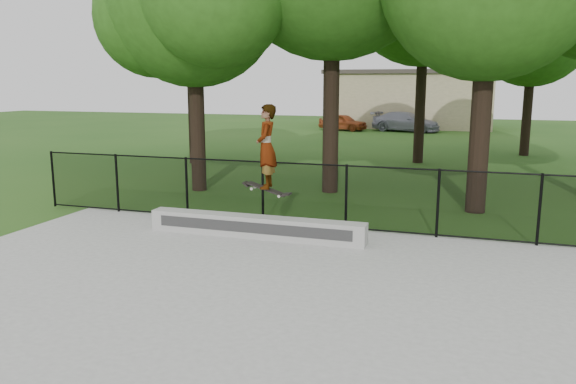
{
  "coord_description": "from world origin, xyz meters",
  "views": [
    {
      "loc": [
        2.58,
        -6.23,
        3.34
      ],
      "look_at": [
        -0.82,
        4.2,
        1.2
      ],
      "focal_mm": 35.0,
      "sensor_mm": 36.0,
      "label": 1
    }
  ],
  "objects_px": {
    "car_b": "(409,124)",
    "car_c": "(406,122)",
    "skater_airborne": "(266,148)",
    "car_a": "(343,122)",
    "grind_ledge": "(255,227)"
  },
  "relations": [
    {
      "from": "car_b",
      "to": "skater_airborne",
      "type": "height_order",
      "value": "skater_airborne"
    },
    {
      "from": "grind_ledge",
      "to": "car_b",
      "type": "relative_size",
      "value": 1.7
    },
    {
      "from": "car_b",
      "to": "car_c",
      "type": "xyz_separation_m",
      "value": [
        -0.18,
        -0.36,
        0.16
      ]
    },
    {
      "from": "grind_ledge",
      "to": "car_c",
      "type": "bearing_deg",
      "value": 90.07
    },
    {
      "from": "car_a",
      "to": "skater_airborne",
      "type": "xyz_separation_m",
      "value": [
        4.77,
        -28.69,
        1.44
      ]
    },
    {
      "from": "car_a",
      "to": "car_b",
      "type": "distance_m",
      "value": 4.62
    },
    {
      "from": "car_c",
      "to": "skater_airborne",
      "type": "bearing_deg",
      "value": -165.49
    },
    {
      "from": "car_b",
      "to": "skater_airborne",
      "type": "bearing_deg",
      "value": -173.2
    },
    {
      "from": "car_c",
      "to": "grind_ledge",
      "type": "bearing_deg",
      "value": -166.2
    },
    {
      "from": "car_b",
      "to": "car_c",
      "type": "height_order",
      "value": "car_c"
    },
    {
      "from": "car_a",
      "to": "skater_airborne",
      "type": "bearing_deg",
      "value": -154.96
    },
    {
      "from": "car_c",
      "to": "skater_airborne",
      "type": "height_order",
      "value": "skater_airborne"
    },
    {
      "from": "grind_ledge",
      "to": "skater_airborne",
      "type": "height_order",
      "value": "skater_airborne"
    },
    {
      "from": "car_b",
      "to": "skater_airborne",
      "type": "relative_size",
      "value": 1.49
    },
    {
      "from": "car_a",
      "to": "skater_airborne",
      "type": "height_order",
      "value": "skater_airborne"
    }
  ]
}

